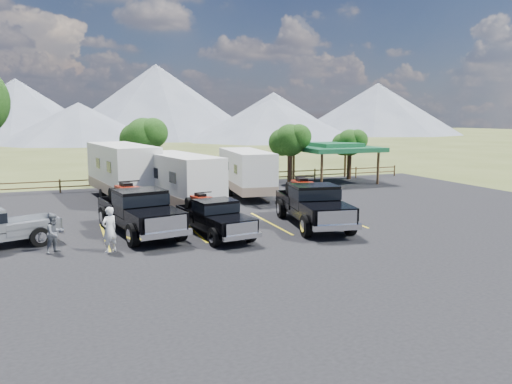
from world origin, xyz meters
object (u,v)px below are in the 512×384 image
object	(u,v)px
rig_right	(312,203)
person_a	(109,230)
pavilion	(335,148)
person_b	(55,233)
rig_center	(214,216)
trailer_left	(122,171)
rig_left	(139,209)
trailer_center	(180,181)
trailer_right	(246,172)

from	to	relation	value
rig_right	person_a	size ratio (longest dim) A/B	3.89
pavilion	person_b	xyz separation A→B (m)	(-21.00, -15.05, -1.96)
pavilion	rig_right	size ratio (longest dim) A/B	0.88
pavilion	rig_center	xyz separation A→B (m)	(-14.34, -14.43, -1.86)
rig_right	trailer_left	xyz separation A→B (m)	(-7.95, 10.97, 0.76)
pavilion	person_a	bearing A→B (deg)	-140.34
rig_left	person_a	size ratio (longest dim) A/B	3.92
rig_center	trailer_left	size ratio (longest dim) A/B	0.56
pavilion	person_b	bearing A→B (deg)	-144.36
rig_center	trailer_center	size ratio (longest dim) A/B	0.62
person_b	person_a	bearing A→B (deg)	-55.71
trailer_left	rig_left	bearing A→B (deg)	-100.67
pavilion	trailer_right	xyz separation A→B (m)	(-9.27, -4.56, -1.14)
trailer_left	pavilion	bearing A→B (deg)	1.36
person_a	person_b	xyz separation A→B (m)	(-2.03, 0.67, -0.12)
person_a	person_b	bearing A→B (deg)	-48.89
trailer_right	person_a	world-z (taller)	trailer_right
rig_left	trailer_center	bearing A→B (deg)	49.00
trailer_left	person_b	size ratio (longest dim) A/B	6.54
pavilion	person_a	size ratio (longest dim) A/B	3.41
person_b	rig_left	bearing A→B (deg)	-5.14
pavilion	rig_right	world-z (taller)	pavilion
trailer_center	person_a	size ratio (longest dim) A/B	5.05
rig_left	rig_right	bearing A→B (deg)	-19.65
trailer_right	person_a	xyz separation A→B (m)	(-9.70, -11.17, -0.69)
rig_right	trailer_left	size ratio (longest dim) A/B	0.69
rig_right	trailer_center	xyz separation A→B (m)	(-5.23, 6.41, 0.57)
trailer_left	trailer_center	size ratio (longest dim) A/B	1.12
trailer_left	person_a	distance (m)	12.74
trailer_left	person_a	size ratio (longest dim) A/B	5.64
trailer_center	person_b	world-z (taller)	trailer_center
trailer_left	trailer_right	bearing A→B (deg)	-19.18
rig_left	trailer_right	size ratio (longest dim) A/B	0.80
person_a	rig_right	bearing A→B (deg)	158.81
rig_right	rig_center	bearing A→B (deg)	-167.54
rig_left	rig_right	xyz separation A→B (m)	(8.22, -1.31, -0.00)
rig_left	rig_center	bearing A→B (deg)	-38.25
pavilion	rig_center	distance (m)	20.43
rig_right	trailer_right	size ratio (longest dim) A/B	0.80
pavilion	rig_center	bearing A→B (deg)	-134.82
person_a	trailer_left	bearing A→B (deg)	-128.73
rig_left	trailer_right	world-z (taller)	trailer_right
rig_center	person_a	world-z (taller)	rig_center
rig_left	person_b	distance (m)	4.22
trailer_right	trailer_center	bearing A→B (deg)	-143.30
rig_right	person_b	world-z (taller)	rig_right
pavilion	rig_center	size ratio (longest dim) A/B	1.09
trailer_center	trailer_left	bearing A→B (deg)	109.33
trailer_center	trailer_right	world-z (taller)	trailer_center
person_a	rig_center	bearing A→B (deg)	165.07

